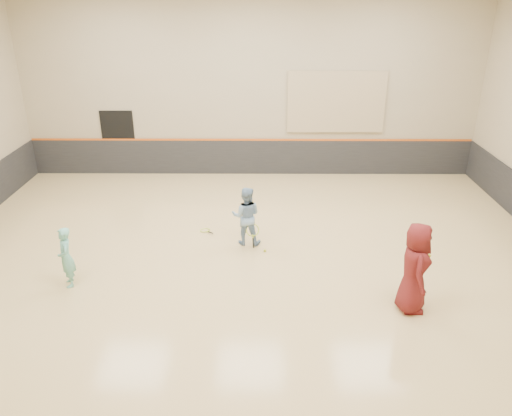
{
  "coord_description": "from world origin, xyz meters",
  "views": [
    {
      "loc": [
        0.28,
        -10.4,
        5.92
      ],
      "look_at": [
        0.2,
        0.4,
        1.15
      ],
      "focal_mm": 35.0,
      "sensor_mm": 36.0,
      "label": 1
    }
  ],
  "objects_px": {
    "young_man": "(415,268)",
    "girl": "(66,257)",
    "spare_racket": "(205,229)",
    "instructor": "(246,216)"
  },
  "relations": [
    {
      "from": "young_man",
      "to": "spare_racket",
      "type": "distance_m",
      "value": 5.73
    },
    {
      "from": "instructor",
      "to": "young_man",
      "type": "height_order",
      "value": "young_man"
    },
    {
      "from": "young_man",
      "to": "girl",
      "type": "bearing_deg",
      "value": 87.64
    },
    {
      "from": "girl",
      "to": "spare_racket",
      "type": "bearing_deg",
      "value": 111.61
    },
    {
      "from": "young_man",
      "to": "spare_racket",
      "type": "xyz_separation_m",
      "value": [
        -4.47,
        3.47,
        -0.89
      ]
    },
    {
      "from": "instructor",
      "to": "young_man",
      "type": "xyz_separation_m",
      "value": [
        3.35,
        -2.79,
        0.19
      ]
    },
    {
      "from": "young_man",
      "to": "spare_racket",
      "type": "bearing_deg",
      "value": 56.46
    },
    {
      "from": "girl",
      "to": "instructor",
      "type": "height_order",
      "value": "instructor"
    },
    {
      "from": "girl",
      "to": "spare_racket",
      "type": "relative_size",
      "value": 2.26
    },
    {
      "from": "instructor",
      "to": "spare_racket",
      "type": "bearing_deg",
      "value": -26.9
    }
  ]
}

